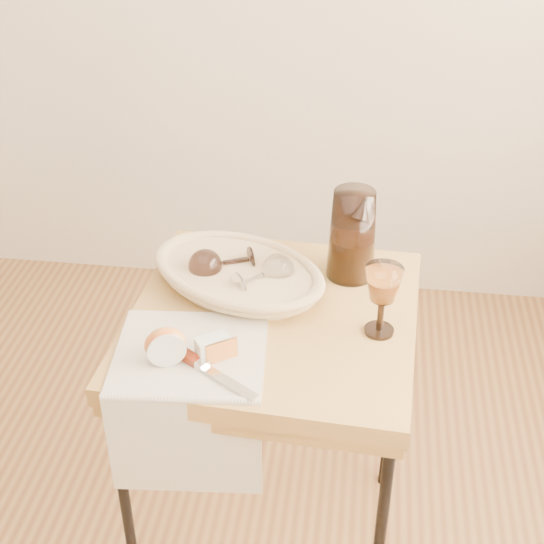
% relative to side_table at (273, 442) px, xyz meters
% --- Properties ---
extents(side_table, '(0.64, 0.64, 0.77)m').
position_rel_side_table_xyz_m(side_table, '(0.00, 0.00, 0.00)').
color(side_table, '#925F27').
rests_on(side_table, floor).
extents(tea_towel, '(0.32, 0.29, 0.01)m').
position_rel_side_table_xyz_m(tea_towel, '(-0.15, -0.16, 0.39)').
color(tea_towel, white).
rests_on(tea_towel, side_table).
extents(bread_basket, '(0.44, 0.38, 0.05)m').
position_rel_side_table_xyz_m(bread_basket, '(-0.09, 0.09, 0.41)').
color(bread_basket, tan).
rests_on(bread_basket, side_table).
extents(goblet_lying_a, '(0.15, 0.12, 0.08)m').
position_rel_side_table_xyz_m(goblet_lying_a, '(-0.12, 0.11, 0.44)').
color(goblet_lying_a, '#3B261F').
rests_on(goblet_lying_a, bread_basket).
extents(goblet_lying_b, '(0.13, 0.13, 0.07)m').
position_rel_side_table_xyz_m(goblet_lying_b, '(-0.04, 0.07, 0.43)').
color(goblet_lying_b, white).
rests_on(goblet_lying_b, bread_basket).
extents(pitcher, '(0.22, 0.27, 0.25)m').
position_rel_side_table_xyz_m(pitcher, '(0.16, 0.18, 0.49)').
color(pitcher, black).
rests_on(pitcher, side_table).
extents(wine_goblet, '(0.09, 0.09, 0.16)m').
position_rel_side_table_xyz_m(wine_goblet, '(0.23, -0.03, 0.47)').
color(wine_goblet, white).
rests_on(wine_goblet, side_table).
extents(apple_half, '(0.09, 0.07, 0.08)m').
position_rel_side_table_xyz_m(apple_half, '(-0.19, -0.18, 0.43)').
color(apple_half, red).
rests_on(apple_half, tea_towel).
extents(apple_wedge, '(0.07, 0.07, 0.04)m').
position_rel_side_table_xyz_m(apple_wedge, '(-0.10, -0.16, 0.41)').
color(apple_wedge, silver).
rests_on(apple_wedge, tea_towel).
extents(table_knife, '(0.21, 0.15, 0.02)m').
position_rel_side_table_xyz_m(table_knife, '(-0.11, -0.21, 0.40)').
color(table_knife, silver).
rests_on(table_knife, tea_towel).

